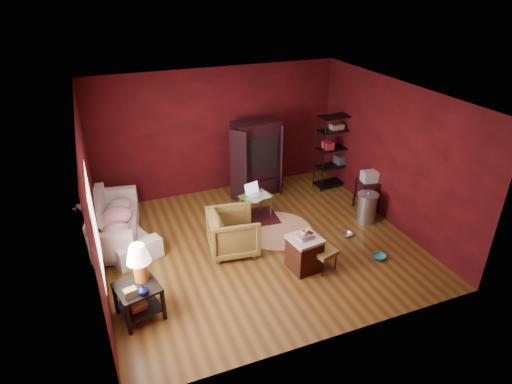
# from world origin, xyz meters

# --- Properties ---
(room) EXTENTS (5.54, 5.04, 2.84)m
(room) POSITION_xyz_m (-0.04, -0.01, 1.40)
(room) COLOR brown
(room) RESTS_ON ground
(sofa) EXTENTS (1.27, 2.15, 0.81)m
(sofa) POSITION_xyz_m (-2.47, 1.07, 0.40)
(sofa) COLOR #C1A8A6
(sofa) RESTS_ON ground
(armchair) EXTENTS (0.89, 0.94, 0.86)m
(armchair) POSITION_xyz_m (-0.53, -0.01, 0.43)
(armchair) COLOR black
(armchair) RESTS_ON ground
(pet_bowl_steel) EXTENTS (0.22, 0.09, 0.21)m
(pet_bowl_steel) POSITION_xyz_m (1.68, -0.36, 0.10)
(pet_bowl_steel) COLOR silver
(pet_bowl_steel) RESTS_ON ground
(pet_bowl_turquoise) EXTENTS (0.24, 0.15, 0.23)m
(pet_bowl_turquoise) POSITION_xyz_m (1.80, -1.20, 0.12)
(pet_bowl_turquoise) COLOR teal
(pet_bowl_turquoise) RESTS_ON ground
(vase) EXTENTS (0.18, 0.19, 0.15)m
(vase) POSITION_xyz_m (-2.27, -1.30, 0.63)
(vase) COLOR #0C0C3D
(vase) RESTS_ON side_table
(mug) EXTENTS (0.14, 0.13, 0.12)m
(mug) POSITION_xyz_m (0.39, -0.97, 0.74)
(mug) COLOR #EAD672
(mug) RESTS_ON hamper
(side_table) EXTENTS (0.70, 0.70, 1.15)m
(side_table) POSITION_xyz_m (-2.29, -1.03, 0.69)
(side_table) COLOR black
(side_table) RESTS_ON ground
(sofa_cushions) EXTENTS (1.04, 1.97, 0.78)m
(sofa_cushions) POSITION_xyz_m (-2.50, 1.07, 0.38)
(sofa_cushions) COLOR #C1A8A6
(sofa_cushions) RESTS_ON sofa
(hamper) EXTENTS (0.57, 0.57, 0.71)m
(hamper) POSITION_xyz_m (0.42, -0.95, 0.32)
(hamper) COLOR #411A0F
(hamper) RESTS_ON ground
(footstool) EXTENTS (0.48, 0.48, 0.40)m
(footstool) POSITION_xyz_m (0.71, -1.08, 0.35)
(footstool) COLOR black
(footstool) RESTS_ON ground
(rug_round) EXTENTS (1.81, 1.81, 0.01)m
(rug_round) POSITION_xyz_m (0.47, 0.33, 0.01)
(rug_round) COLOR beige
(rug_round) RESTS_ON ground
(rug_oriental) EXTENTS (1.19, 0.85, 0.01)m
(rug_oriental) POSITION_xyz_m (0.15, 0.93, 0.02)
(rug_oriental) COLOR #4E141B
(rug_oriental) RESTS_ON ground
(laptop_desk) EXTENTS (0.69, 0.59, 0.74)m
(laptop_desk) POSITION_xyz_m (0.28, 0.94, 0.46)
(laptop_desk) COLOR brown
(laptop_desk) RESTS_ON ground
(tv_armoire) EXTENTS (1.33, 0.79, 1.70)m
(tv_armoire) POSITION_xyz_m (0.71, 1.97, 0.88)
(tv_armoire) COLOR black
(tv_armoire) RESTS_ON ground
(wire_shelving) EXTENTS (0.86, 0.41, 1.73)m
(wire_shelving) POSITION_xyz_m (2.52, 1.65, 0.95)
(wire_shelving) COLOR black
(wire_shelving) RESTS_ON ground
(small_stand) EXTENTS (0.50, 0.50, 0.88)m
(small_stand) POSITION_xyz_m (2.60, 0.40, 0.66)
(small_stand) COLOR black
(small_stand) RESTS_ON ground
(trash_can) EXTENTS (0.47, 0.47, 0.66)m
(trash_can) POSITION_xyz_m (2.32, -0.01, 0.31)
(trash_can) COLOR #A5AAAC
(trash_can) RESTS_ON ground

